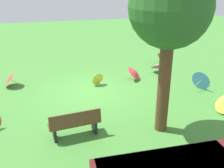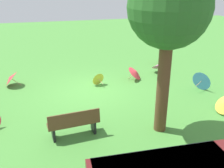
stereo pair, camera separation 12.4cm
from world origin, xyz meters
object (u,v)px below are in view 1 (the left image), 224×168
(parasol_red_1, at_px, (10,78))
(parasol_red_2, at_px, (135,72))
(parasol_yellow_0, at_px, (97,79))
(parasol_pink_0, at_px, (158,65))
(shade_tree, at_px, (170,10))
(parasol_blue_1, at_px, (201,80))
(park_bench, at_px, (75,124))
(parasol_red_3, at_px, (163,58))

(parasol_red_1, height_order, parasol_red_2, parasol_red_1)
(parasol_yellow_0, height_order, parasol_pink_0, parasol_pink_0)
(shade_tree, height_order, parasol_red_2, shade_tree)
(parasol_red_2, distance_m, parasol_blue_1, 3.06)
(parasol_blue_1, relative_size, parasol_pink_0, 1.12)
(parasol_yellow_0, xyz_separation_m, parasol_pink_0, (-3.41, -0.88, 0.09))
(parasol_red_2, height_order, parasol_blue_1, parasol_blue_1)
(parasol_yellow_0, distance_m, parasol_pink_0, 3.52)
(parasol_yellow_0, xyz_separation_m, parasol_blue_1, (-4.38, 1.62, 0.13))
(park_bench, relative_size, parasol_red_2, 1.64)
(parasol_red_2, relative_size, parasol_red_3, 1.23)
(park_bench, xyz_separation_m, parasol_pink_0, (-4.89, -4.86, -0.08))
(parasol_red_3, bearing_deg, parasol_pink_0, 56.07)
(parasol_red_2, bearing_deg, park_bench, 50.77)
(parasol_yellow_0, bearing_deg, parasol_pink_0, -165.45)
(park_bench, distance_m, parasol_red_1, 5.35)
(park_bench, distance_m, shade_tree, 4.36)
(parasol_yellow_0, bearing_deg, shade_tree, 106.99)
(shade_tree, relative_size, parasol_red_1, 5.58)
(parasol_blue_1, bearing_deg, parasol_red_3, -88.53)
(park_bench, distance_m, parasol_yellow_0, 4.25)
(park_bench, xyz_separation_m, parasol_red_2, (-3.39, -4.15, -0.07))
(parasol_red_1, bearing_deg, park_bench, 116.69)
(shade_tree, bearing_deg, parasol_blue_1, -139.98)
(parasol_red_1, xyz_separation_m, parasol_red_3, (-8.17, -1.39, -0.02))
(shade_tree, bearing_deg, parasol_red_1, -44.07)
(parasol_red_1, bearing_deg, parasol_pink_0, -179.31)
(shade_tree, xyz_separation_m, parasol_pink_0, (-2.12, -5.10, -3.43))
(shade_tree, xyz_separation_m, parasol_blue_1, (-3.09, -2.59, -3.38))
(parasol_red_1, relative_size, parasol_blue_1, 1.02)
(park_bench, xyz_separation_m, parasol_blue_1, (-5.87, -2.36, -0.04))
(parasol_yellow_0, height_order, parasol_red_3, parasol_red_3)
(park_bench, relative_size, parasol_yellow_0, 2.55)
(shade_tree, distance_m, parasol_pink_0, 6.50)
(parasol_red_1, height_order, parasol_blue_1, parasol_blue_1)
(parasol_blue_1, bearing_deg, shade_tree, 40.02)
(parasol_red_2, relative_size, parasol_pink_0, 1.27)
(shade_tree, distance_m, parasol_red_3, 7.86)
(parasol_yellow_0, relative_size, parasol_blue_1, 0.73)
(park_bench, xyz_separation_m, shade_tree, (-2.78, 0.24, 3.35))
(shade_tree, distance_m, parasol_red_2, 5.60)
(parasol_red_3, distance_m, parasol_pink_0, 1.57)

